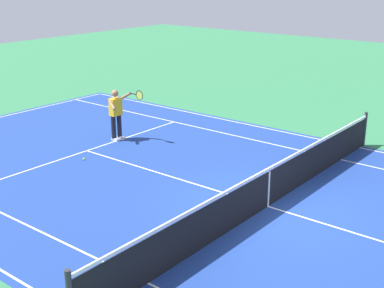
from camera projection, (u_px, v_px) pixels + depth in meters
ground_plane at (267, 206)px, 12.55m from camera, size 60.00×60.00×0.00m
court_slab at (267, 206)px, 12.55m from camera, size 24.20×11.40×0.00m
court_line_markings at (267, 206)px, 12.55m from camera, size 23.85×11.05×0.01m
tennis_net at (268, 187)px, 12.39m from camera, size 0.10×11.70×1.08m
tennis_player_near at (117, 112)px, 17.11m from camera, size 1.09×0.78×1.70m
tennis_ball at (84, 159)px, 15.54m from camera, size 0.07×0.07×0.07m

